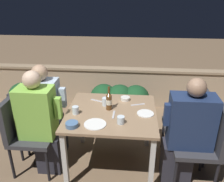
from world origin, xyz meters
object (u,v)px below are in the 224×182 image
at_px(chair_left_near, 24,127).
at_px(beer_bottle, 109,101).
at_px(potted_plant, 24,100).
at_px(chair_right_near, 206,138).
at_px(person_green_blouse, 41,123).
at_px(chair_right_far, 194,121).
at_px(chair_left_far, 31,114).
at_px(person_navy_jumper, 186,133).
at_px(person_blue_shirt, 47,111).

height_order(chair_left_near, beer_bottle, beer_bottle).
relative_size(beer_bottle, potted_plant, 0.39).
bearing_deg(chair_right_near, person_green_blouse, 179.23).
xyz_separation_m(beer_bottle, potted_plant, (-1.38, 0.72, -0.41)).
distance_m(chair_left_near, chair_right_far, 1.98).
height_order(chair_left_far, beer_bottle, beer_bottle).
distance_m(person_green_blouse, chair_right_far, 1.77).
bearing_deg(person_navy_jumper, beer_bottle, 165.93).
xyz_separation_m(person_green_blouse, person_blue_shirt, (-0.04, 0.30, -0.01)).
bearing_deg(person_blue_shirt, chair_left_far, -180.00).
height_order(person_green_blouse, chair_left_far, person_green_blouse).
height_order(person_blue_shirt, chair_right_near, person_blue_shirt).
height_order(chair_left_near, person_green_blouse, person_green_blouse).
height_order(chair_right_near, person_navy_jumper, person_navy_jumper).
bearing_deg(chair_right_near, chair_left_far, 170.93).
bearing_deg(beer_bottle, chair_right_far, 8.01).
bearing_deg(person_green_blouse, chair_left_near, 180.00).
height_order(chair_left_near, person_blue_shirt, person_blue_shirt).
xyz_separation_m(person_green_blouse, beer_bottle, (0.74, 0.19, 0.22)).
height_order(chair_left_near, chair_right_near, same).
height_order(person_blue_shirt, potted_plant, person_blue_shirt).
xyz_separation_m(person_green_blouse, chair_left_far, (-0.25, 0.30, -0.07)).
height_order(person_green_blouse, chair_right_far, person_green_blouse).
bearing_deg(chair_left_near, person_blue_shirt, 59.87).
relative_size(chair_left_near, person_blue_shirt, 0.77).
bearing_deg(chair_left_near, potted_plant, 115.19).
relative_size(chair_left_far, chair_right_far, 1.00).
distance_m(person_green_blouse, chair_left_far, 0.39).
xyz_separation_m(chair_right_near, potted_plant, (-2.43, 0.93, -0.12)).
bearing_deg(person_navy_jumper, person_green_blouse, 179.13).
bearing_deg(beer_bottle, potted_plant, 152.34).
height_order(chair_left_far, chair_right_far, same).
relative_size(chair_right_far, beer_bottle, 3.34).
relative_size(chair_left_far, person_blue_shirt, 0.77).
bearing_deg(chair_left_far, chair_left_near, -83.12).
bearing_deg(person_green_blouse, potted_plant, 125.03).
relative_size(person_green_blouse, chair_right_far, 1.33).
bearing_deg(chair_left_near, chair_left_far, 96.88).
distance_m(chair_right_near, person_navy_jumper, 0.22).
height_order(chair_right_far, beer_bottle, beer_bottle).
height_order(person_navy_jumper, beer_bottle, person_navy_jumper).
height_order(chair_right_far, potted_plant, chair_right_far).
bearing_deg(chair_right_near, person_navy_jumper, -180.00).
bearing_deg(chair_right_far, beer_bottle, -171.99).
relative_size(chair_left_far, chair_right_near, 1.00).
xyz_separation_m(person_green_blouse, person_navy_jumper, (1.58, -0.02, -0.01)).
bearing_deg(potted_plant, beer_bottle, -27.66).
distance_m(chair_right_far, beer_bottle, 1.05).
relative_size(person_green_blouse, potted_plant, 1.74).
bearing_deg(person_navy_jumper, potted_plant, 157.18).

